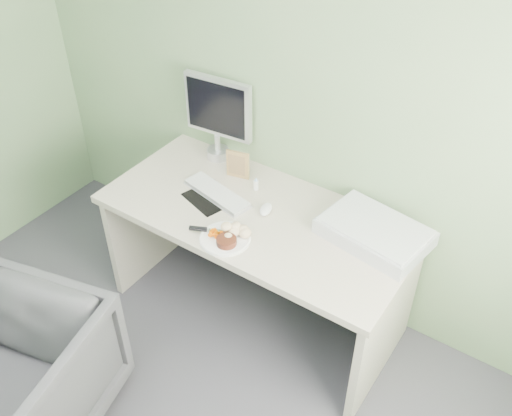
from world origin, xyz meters
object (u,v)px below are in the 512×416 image
Objects in this scene: plate at (225,239)px; scanner at (374,233)px; monitor at (218,114)px; desk_chair at (20,374)px; desk at (257,240)px.

plate is 0.50× the size of scanner.
scanner is 1.08m from monitor.
plate is 1.12m from desk_chair.
desk is 3.31× the size of monitor.
desk_chair is at bearing -113.93° from desk.
plate reaches higher than desk.
desk is 2.19× the size of desk_chair.
plate is 0.77m from monitor.
monitor is (-0.47, 0.31, 0.46)m from desk.
scanner reaches higher than desk.
desk_chair is (-0.05, -1.48, -0.67)m from monitor.
monitor is at bearing -179.60° from scanner.
desk_chair is (-0.51, -0.91, -0.40)m from plate.
desk_chair is (-0.52, -1.17, -0.22)m from desk.
plate is 0.71m from scanner.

